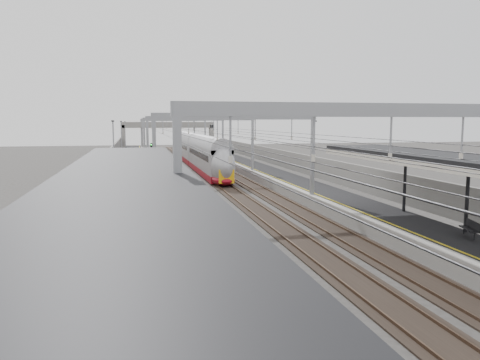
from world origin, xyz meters
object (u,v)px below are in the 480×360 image
signal_green (151,150)px  train (199,155)px  overbridge (168,129)px  bench (471,227)px

signal_green → train: bearing=-50.5°
overbridge → train: overbridge is taller
train → bench: bearing=-81.1°
overbridge → bench: overbridge is taller
train → bench: train is taller
overbridge → signal_green: overbridge is taller
bench → train: bearing=98.9°
overbridge → bench: 93.62m
overbridge → train: size_ratio=0.47×
overbridge → train: 44.24m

